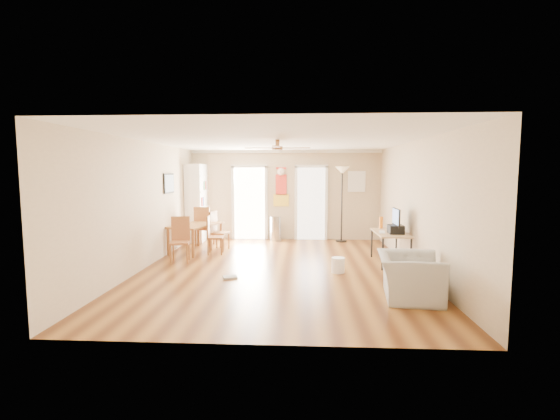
# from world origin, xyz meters

# --- Properties ---
(floor) EXTENTS (7.00, 7.00, 0.00)m
(floor) POSITION_xyz_m (0.00, 0.00, 0.00)
(floor) COLOR brown
(floor) RESTS_ON ground
(ceiling) EXTENTS (5.50, 7.00, 0.00)m
(ceiling) POSITION_xyz_m (0.00, 0.00, 2.60)
(ceiling) COLOR silver
(ceiling) RESTS_ON floor
(wall_back) EXTENTS (5.50, 0.04, 2.60)m
(wall_back) POSITION_xyz_m (0.00, 3.50, 1.30)
(wall_back) COLOR beige
(wall_back) RESTS_ON floor
(wall_front) EXTENTS (5.50, 0.04, 2.60)m
(wall_front) POSITION_xyz_m (0.00, -3.50, 1.30)
(wall_front) COLOR beige
(wall_front) RESTS_ON floor
(wall_left) EXTENTS (0.04, 7.00, 2.60)m
(wall_left) POSITION_xyz_m (-2.75, 0.00, 1.30)
(wall_left) COLOR beige
(wall_left) RESTS_ON floor
(wall_right) EXTENTS (0.04, 7.00, 2.60)m
(wall_right) POSITION_xyz_m (2.75, 0.00, 1.30)
(wall_right) COLOR beige
(wall_right) RESTS_ON floor
(crown_molding) EXTENTS (5.50, 7.00, 0.08)m
(crown_molding) POSITION_xyz_m (0.00, 0.00, 2.56)
(crown_molding) COLOR white
(crown_molding) RESTS_ON wall_back
(kitchen_doorway) EXTENTS (0.90, 0.10, 2.10)m
(kitchen_doorway) POSITION_xyz_m (-1.05, 3.48, 1.05)
(kitchen_doorway) COLOR white
(kitchen_doorway) RESTS_ON wall_back
(bathroom_doorway) EXTENTS (0.80, 0.10, 2.10)m
(bathroom_doorway) POSITION_xyz_m (0.75, 3.48, 1.05)
(bathroom_doorway) COLOR white
(bathroom_doorway) RESTS_ON wall_back
(wall_decal) EXTENTS (0.46, 0.03, 1.10)m
(wall_decal) POSITION_xyz_m (-0.13, 3.48, 1.55)
(wall_decal) COLOR red
(wall_decal) RESTS_ON wall_back
(ac_grille) EXTENTS (0.50, 0.04, 0.60)m
(ac_grille) POSITION_xyz_m (2.05, 3.47, 1.70)
(ac_grille) COLOR white
(ac_grille) RESTS_ON wall_back
(framed_poster) EXTENTS (0.04, 0.66, 0.48)m
(framed_poster) POSITION_xyz_m (-2.73, 1.40, 1.70)
(framed_poster) COLOR black
(framed_poster) RESTS_ON wall_left
(ceiling_fan) EXTENTS (1.24, 1.24, 0.20)m
(ceiling_fan) POSITION_xyz_m (0.00, -0.30, 2.43)
(ceiling_fan) COLOR #593819
(ceiling_fan) RESTS_ON ceiling
(bookshelf) EXTENTS (0.68, 1.07, 2.19)m
(bookshelf) POSITION_xyz_m (-2.51, 3.09, 1.10)
(bookshelf) COLOR white
(bookshelf) RESTS_ON floor
(dining_table) EXTENTS (1.22, 1.56, 0.68)m
(dining_table) POSITION_xyz_m (-2.15, 1.61, 0.34)
(dining_table) COLOR olive
(dining_table) RESTS_ON floor
(dining_chair_right_a) EXTENTS (0.48, 0.48, 0.97)m
(dining_chair_right_a) POSITION_xyz_m (-1.60, 1.86, 0.48)
(dining_chair_right_a) COLOR #A57635
(dining_chair_right_a) RESTS_ON floor
(dining_chair_right_b) EXTENTS (0.41, 0.41, 0.91)m
(dining_chair_right_b) POSITION_xyz_m (-1.60, 1.35, 0.45)
(dining_chair_right_b) COLOR brown
(dining_chair_right_b) RESTS_ON floor
(dining_chair_near) EXTENTS (0.47, 0.47, 0.98)m
(dining_chair_near) POSITION_xyz_m (-2.18, 0.44, 0.49)
(dining_chair_near) COLOR #A76335
(dining_chair_near) RESTS_ON floor
(dining_chair_far) EXTENTS (0.49, 0.49, 1.05)m
(dining_chair_far) POSITION_xyz_m (-2.13, 2.41, 0.52)
(dining_chair_far) COLOR #AC6937
(dining_chair_far) RESTS_ON floor
(trash_can) EXTENTS (0.36, 0.36, 0.69)m
(trash_can) POSITION_xyz_m (-0.27, 3.25, 0.35)
(trash_can) COLOR #B6B6B8
(trash_can) RESTS_ON floor
(torchiere_lamp) EXTENTS (0.50, 0.50, 2.12)m
(torchiere_lamp) POSITION_xyz_m (1.61, 3.18, 1.06)
(torchiere_lamp) COLOR black
(torchiere_lamp) RESTS_ON floor
(computer_desk) EXTENTS (0.64, 1.28, 0.68)m
(computer_desk) POSITION_xyz_m (2.38, 0.59, 0.34)
(computer_desk) COLOR tan
(computer_desk) RESTS_ON floor
(imac) EXTENTS (0.17, 0.57, 0.53)m
(imac) POSITION_xyz_m (2.47, 0.48, 0.95)
(imac) COLOR black
(imac) RESTS_ON computer_desk
(keyboard) EXTENTS (0.18, 0.37, 0.01)m
(keyboard) POSITION_xyz_m (2.20, 0.57, 0.69)
(keyboard) COLOR silver
(keyboard) RESTS_ON computer_desk
(printer) EXTENTS (0.30, 0.35, 0.18)m
(printer) POSITION_xyz_m (2.45, 0.41, 0.77)
(printer) COLOR black
(printer) RESTS_ON computer_desk
(orange_bottle) EXTENTS (0.11, 0.11, 0.26)m
(orange_bottle) POSITION_xyz_m (2.30, 1.18, 0.82)
(orange_bottle) COLOR orange
(orange_bottle) RESTS_ON computer_desk
(wastebasket_a) EXTENTS (0.31, 0.31, 0.30)m
(wastebasket_a) POSITION_xyz_m (1.19, -0.24, 0.15)
(wastebasket_a) COLOR white
(wastebasket_a) RESTS_ON floor
(floor_cloth) EXTENTS (0.31, 0.27, 0.04)m
(floor_cloth) POSITION_xyz_m (-0.86, -0.75, 0.02)
(floor_cloth) COLOR #A1A19C
(floor_cloth) RESTS_ON floor
(armchair) EXTENTS (1.06, 1.18, 0.69)m
(armchair) POSITION_xyz_m (2.15, -1.75, 0.35)
(armchair) COLOR #A7A7A1
(armchair) RESTS_ON floor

